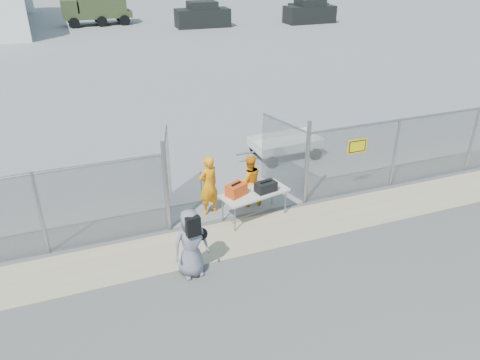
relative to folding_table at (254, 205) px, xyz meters
name	(u,v)px	position (x,y,z in m)	size (l,w,h in m)	color
ground	(269,255)	(-0.33, -1.76, -0.39)	(160.00, 160.00, 0.00)	#3D3D3D
tarmac_inside	(97,18)	(-0.33, 40.24, -0.39)	(160.00, 80.00, 0.01)	gray
dirt_strip	(254,234)	(-0.33, -0.76, -0.39)	(44.00, 1.60, 0.01)	tan
chain_link_fence	(240,180)	(-0.33, 0.24, 0.71)	(40.00, 0.20, 2.20)	gray
folding_table	(254,205)	(0.00, 0.00, 0.00)	(1.86, 0.77, 0.79)	beige
orange_bag	(236,190)	(-0.52, 0.01, 0.56)	(0.52, 0.35, 0.32)	#E34713
black_duffel	(266,187)	(0.30, -0.06, 0.53)	(0.56, 0.33, 0.27)	black
security_worker_left	(208,185)	(-1.08, 0.69, 0.47)	(0.63, 0.41, 1.72)	orange
security_worker_right	(249,181)	(0.14, 0.73, 0.37)	(0.74, 0.58, 1.52)	orange
visitor	(191,243)	(-2.26, -1.77, 0.44)	(0.82, 0.53, 1.67)	slate
utility_trailer	(285,147)	(2.58, 3.42, -0.02)	(3.09, 1.59, 0.75)	beige
military_truck	(97,9)	(-0.57, 35.93, 1.02)	(5.91, 2.18, 2.82)	#374523
parked_vehicle_near	(202,15)	(7.97, 31.47, 0.67)	(4.68, 2.12, 2.12)	black
parked_vehicle_mid	(308,7)	(19.98, 34.23, 0.47)	(3.82, 1.73, 1.73)	black
parked_vehicle_far	(310,11)	(17.94, 30.20, 0.64)	(4.59, 2.08, 2.08)	black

